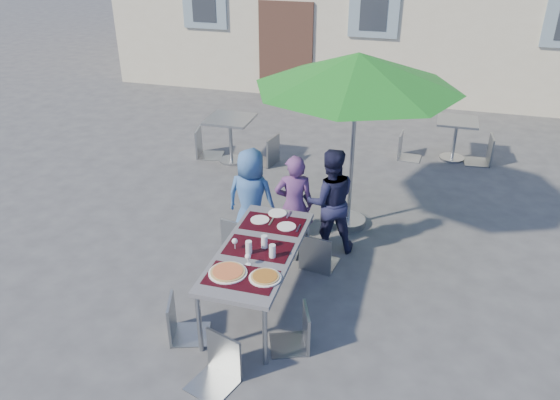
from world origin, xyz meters
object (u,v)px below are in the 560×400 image
(chair_3, at_px, (178,297))
(patio_umbrella, at_px, (358,72))
(chair_1, at_px, (282,221))
(chair_4, at_px, (298,307))
(bg_chair_l_0, at_px, (203,126))
(bg_chair_l_1, at_px, (407,131))
(pizza_near_right, at_px, (265,277))
(chair_2, at_px, (318,230))
(pizza_near_left, at_px, (228,272))
(chair_0, at_px, (239,215))
(child_1, at_px, (294,205))
(cafe_table_0, at_px, (230,131))
(child_2, at_px, (330,201))
(bg_chair_r_1, at_px, (487,133))
(child_0, at_px, (251,198))
(bg_chair_r_0, at_px, (268,133))
(dining_table, at_px, (258,253))
(cafe_table_1, at_px, (456,133))
(chair_5, at_px, (216,337))

(chair_3, distance_m, patio_umbrella, 3.50)
(chair_1, relative_size, chair_3, 1.00)
(chair_4, xyz_separation_m, bg_chair_l_0, (-2.86, 4.36, 0.09))
(chair_1, bearing_deg, bg_chair_l_1, 71.18)
(chair_4, bearing_deg, pizza_near_right, 175.78)
(chair_2, xyz_separation_m, patio_umbrella, (0.18, 1.18, 1.65))
(pizza_near_left, relative_size, chair_0, 0.40)
(chair_3, distance_m, bg_chair_l_0, 4.85)
(child_1, xyz_separation_m, cafe_table_0, (-1.81, 2.54, -0.09))
(pizza_near_left, xyz_separation_m, child_1, (0.24, 1.71, -0.09))
(chair_2, bearing_deg, child_1, 142.29)
(child_2, distance_m, chair_1, 0.65)
(bg_chair_r_1, bearing_deg, child_1, -124.06)
(child_0, xyz_separation_m, bg_chair_r_0, (-0.57, 2.60, -0.10))
(dining_table, height_order, chair_2, chair_2)
(bg_chair_r_1, bearing_deg, chair_1, -124.22)
(child_2, height_order, chair_3, child_2)
(cafe_table_1, bearing_deg, dining_table, -112.83)
(child_1, relative_size, chair_0, 1.41)
(chair_4, bearing_deg, patio_umbrella, 88.18)
(child_0, bearing_deg, pizza_near_left, 103.94)
(bg_chair_r_0, height_order, cafe_table_1, bg_chair_r_0)
(child_1, bearing_deg, bg_chair_l_1, -124.92)
(dining_table, relative_size, chair_4, 2.18)
(patio_umbrella, bearing_deg, chair_0, -137.56)
(bg_chair_l_1, distance_m, bg_chair_r_1, 1.36)
(chair_2, relative_size, chair_5, 1.04)
(dining_table, bearing_deg, chair_1, 91.23)
(chair_2, xyz_separation_m, bg_chair_l_1, (0.77, 3.87, -0.03))
(pizza_near_right, bearing_deg, chair_1, 99.40)
(bg_chair_l_0, bearing_deg, child_2, -41.45)
(child_2, distance_m, bg_chair_l_0, 3.73)
(chair_0, distance_m, chair_1, 0.55)
(child_1, bearing_deg, bg_chair_r_1, -141.07)
(dining_table, bearing_deg, chair_4, -42.38)
(chair_4, height_order, cafe_table_0, chair_4)
(child_2, relative_size, cafe_table_0, 1.73)
(bg_chair_l_0, xyz_separation_m, bg_chair_r_1, (4.89, 1.06, -0.02))
(cafe_table_0, relative_size, bg_chair_r_0, 0.84)
(child_1, distance_m, bg_chair_l_1, 3.75)
(chair_2, bearing_deg, patio_umbrella, 81.17)
(dining_table, distance_m, chair_0, 1.11)
(child_0, relative_size, child_2, 0.95)
(child_1, height_order, chair_2, child_1)
(chair_4, distance_m, cafe_table_0, 4.83)
(cafe_table_0, bearing_deg, bg_chair_l_0, 168.63)
(bg_chair_r_1, bearing_deg, child_2, -120.68)
(dining_table, height_order, chair_1, chair_1)
(patio_umbrella, height_order, bg_chair_l_0, patio_umbrella)
(dining_table, height_order, bg_chair_l_0, bg_chair_l_0)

